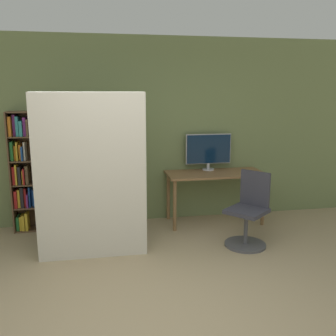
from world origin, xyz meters
The scene contains 7 objects.
ground_plane centered at (0.00, 0.00, 0.00)m, with size 16.00×16.00×0.00m, color #9E8966.
wall_back centered at (0.00, 2.85, 1.35)m, with size 8.00×0.06×2.70m.
desk centered at (1.25, 2.51, 0.66)m, with size 1.43×0.62×0.76m.
monitor centered at (1.19, 2.71, 1.06)m, with size 0.69×0.18×0.55m.
office_chair centered at (1.41, 1.61, 0.38)m, with size 0.62×0.62×0.93m.
bookshelf centered at (-1.38, 2.69, 0.85)m, with size 0.60×0.29×1.66m.
mattress_near centered at (-0.51, 1.66, 0.96)m, with size 1.25×0.28×1.92m.
Camera 1 is at (-0.40, -2.63, 1.92)m, focal length 40.00 mm.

